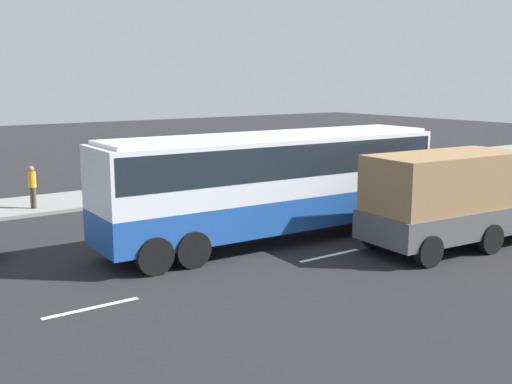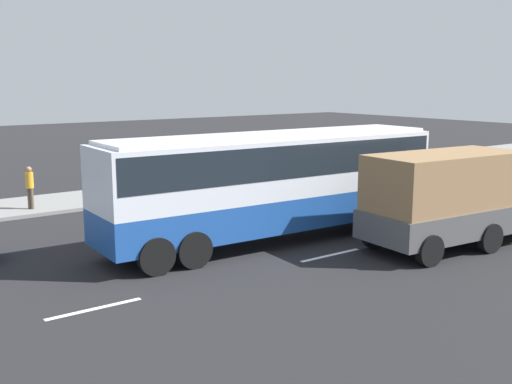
# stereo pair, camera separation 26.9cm
# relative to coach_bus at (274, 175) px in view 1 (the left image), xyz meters

# --- Properties ---
(ground_plane) EXTENTS (120.00, 120.00, 0.00)m
(ground_plane) POSITION_rel_coach_bus_xyz_m (-0.72, 0.83, -2.27)
(ground_plane) COLOR black
(sidewalk_curb) EXTENTS (80.00, 4.00, 0.15)m
(sidewalk_curb) POSITION_rel_coach_bus_xyz_m (-0.72, 10.49, -2.19)
(sidewalk_curb) COLOR gray
(sidewalk_curb) RESTS_ON ground_plane
(lane_centreline) EXTENTS (27.26, 0.16, 0.01)m
(lane_centreline) POSITION_rel_coach_bus_xyz_m (-6.85, -2.46, -2.26)
(lane_centreline) COLOR white
(lane_centreline) RESTS_ON ground_plane
(coach_bus) EXTENTS (12.39, 3.14, 3.67)m
(coach_bus) POSITION_rel_coach_bus_xyz_m (0.00, 0.00, 0.00)
(coach_bus) COLOR #1E4C9E
(coach_bus) RESTS_ON ground_plane
(cargo_truck) EXTENTS (7.82, 3.16, 3.12)m
(cargo_truck) POSITION_rel_coach_bus_xyz_m (4.65, -4.06, -0.61)
(cargo_truck) COLOR red
(cargo_truck) RESTS_ON ground_plane
(car_black_sedan) EXTENTS (4.25, 2.17, 1.36)m
(car_black_sedan) POSITION_rel_coach_bus_xyz_m (12.07, 0.14, -1.53)
(car_black_sedan) COLOR black
(car_black_sedan) RESTS_ON ground_plane
(pedestrian_near_curb) EXTENTS (0.32, 0.32, 1.58)m
(pedestrian_near_curb) POSITION_rel_coach_bus_xyz_m (5.52, 10.54, -1.21)
(pedestrian_near_curb) COLOR black
(pedestrian_near_curb) RESTS_ON sidewalk_curb
(pedestrian_at_crossing) EXTENTS (0.32, 0.32, 1.77)m
(pedestrian_at_crossing) POSITION_rel_coach_bus_xyz_m (-5.36, 9.51, -1.09)
(pedestrian_at_crossing) COLOR brown
(pedestrian_at_crossing) RESTS_ON sidewalk_curb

